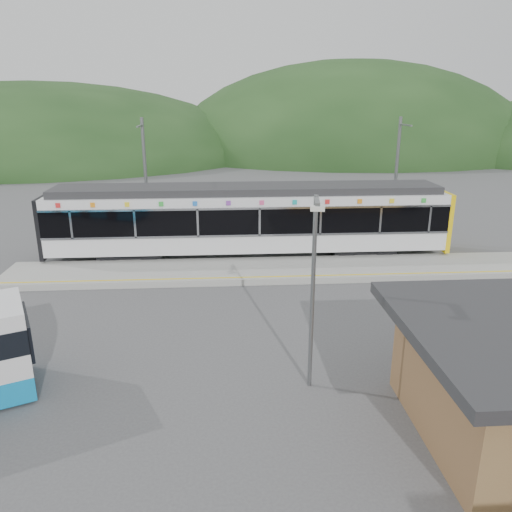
{
  "coord_description": "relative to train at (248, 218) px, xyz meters",
  "views": [
    {
      "loc": [
        -2.79,
        -19.03,
        8.09
      ],
      "look_at": [
        -1.45,
        1.0,
        1.62
      ],
      "focal_mm": 35.0,
      "sensor_mm": 36.0,
      "label": 1
    }
  ],
  "objects": [
    {
      "name": "ground",
      "position": [
        1.52,
        -6.0,
        -2.06
      ],
      "size": [
        120.0,
        120.0,
        0.0
      ],
      "primitive_type": "plane",
      "color": "#4C4C4F",
      "rests_on": "ground"
    },
    {
      "name": "train",
      "position": [
        0.0,
        0.0,
        0.0
      ],
      "size": [
        20.44,
        3.01,
        3.74
      ],
      "color": "black",
      "rests_on": "ground"
    },
    {
      "name": "lamp_post",
      "position": [
        1.14,
        -12.53,
        1.31
      ],
      "size": [
        0.37,
        1.02,
        5.64
      ],
      "rotation": [
        0.0,
        0.0,
        -0.14
      ],
      "color": "slate",
      "rests_on": "ground"
    },
    {
      "name": "hills",
      "position": [
        7.71,
        -0.71,
        -2.06
      ],
      "size": [
        146.0,
        149.0,
        26.0
      ],
      "color": "#1E3D19",
      "rests_on": "ground"
    },
    {
      "name": "yellow_line",
      "position": [
        1.52,
        -4.0,
        -1.76
      ],
      "size": [
        26.0,
        0.1,
        0.01
      ],
      "primitive_type": "cube",
      "color": "yellow",
      "rests_on": "platform"
    },
    {
      "name": "catenary_mast_west",
      "position": [
        -5.48,
        2.56,
        1.58
      ],
      "size": [
        0.18,
        1.8,
        7.0
      ],
      "color": "slate",
      "rests_on": "ground"
    },
    {
      "name": "platform",
      "position": [
        1.52,
        -2.7,
        -1.91
      ],
      "size": [
        26.0,
        3.2,
        0.3
      ],
      "primitive_type": "cube",
      "color": "#9E9E99",
      "rests_on": "ground"
    },
    {
      "name": "catenary_mast_east",
      "position": [
        8.52,
        2.56,
        1.58
      ],
      "size": [
        0.18,
        1.8,
        7.0
      ],
      "color": "slate",
      "rests_on": "ground"
    }
  ]
}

